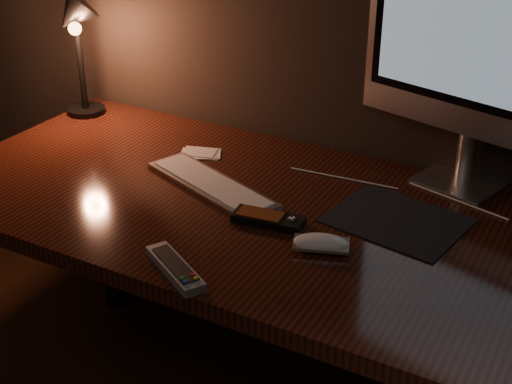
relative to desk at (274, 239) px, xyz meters
The scene contains 10 objects.
desk is the anchor object (origin of this frame).
monitor 0.66m from the desk, 34.83° to the left, with size 0.56×0.21×0.60m.
keyboard 0.21m from the desk, 162.37° to the right, with size 0.39×0.11×0.01m, color silver.
mousepad 0.33m from the desk, ahead, with size 0.28×0.22×0.00m, color black.
mouse 0.30m from the desk, 41.42° to the right, with size 0.12×0.06×0.02m, color white.
media_remote 0.20m from the desk, 67.75° to the right, with size 0.16×0.08×0.03m.
tv_remote 0.41m from the desk, 91.98° to the right, with size 0.18×0.13×0.02m.
papers 0.32m from the desk, 159.83° to the left, with size 0.11×0.07×0.01m, color white.
desk_lamp 0.83m from the desk, 167.69° to the left, with size 0.19×0.20×0.38m.
cable 0.32m from the desk, 29.99° to the left, with size 0.00×0.00×0.53m, color white.
Camera 1 is at (0.68, 0.60, 1.53)m, focal length 50.00 mm.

